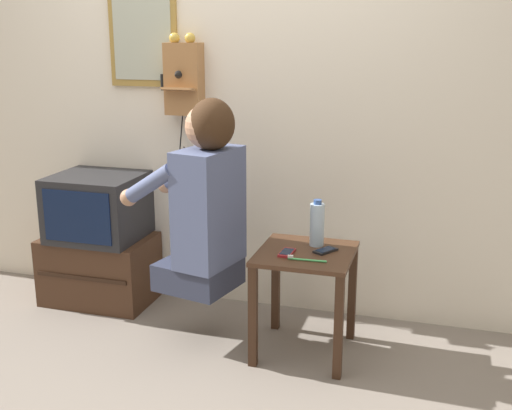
{
  "coord_description": "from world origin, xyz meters",
  "views": [
    {
      "loc": [
        1.14,
        -2.38,
        1.59
      ],
      "look_at": [
        0.28,
        0.49,
        0.77
      ],
      "focal_mm": 45.0,
      "sensor_mm": 36.0,
      "label": 1
    }
  ],
  "objects_px": {
    "water_bottle": "(317,224)",
    "person": "(205,199)",
    "framed_picture": "(143,38)",
    "toothbrush": "(304,259)",
    "wall_phone_antique": "(184,78)",
    "cell_phone_spare": "(325,250)",
    "cell_phone_held": "(287,253)",
    "television": "(98,207)"
  },
  "relations": [
    {
      "from": "person",
      "to": "wall_phone_antique",
      "type": "height_order",
      "value": "wall_phone_antique"
    },
    {
      "from": "person",
      "to": "framed_picture",
      "type": "xyz_separation_m",
      "value": [
        -0.57,
        0.55,
        0.77
      ]
    },
    {
      "from": "framed_picture",
      "to": "water_bottle",
      "type": "relative_size",
      "value": 2.27
    },
    {
      "from": "framed_picture",
      "to": "cell_phone_spare",
      "type": "bearing_deg",
      "value": -21.93
    },
    {
      "from": "television",
      "to": "framed_picture",
      "type": "relative_size",
      "value": 0.93
    },
    {
      "from": "wall_phone_antique",
      "to": "cell_phone_spare",
      "type": "bearing_deg",
      "value": -25.2
    },
    {
      "from": "television",
      "to": "toothbrush",
      "type": "distance_m",
      "value": 1.39
    },
    {
      "from": "television",
      "to": "water_bottle",
      "type": "bearing_deg",
      "value": -7.36
    },
    {
      "from": "cell_phone_held",
      "to": "toothbrush",
      "type": "height_order",
      "value": "toothbrush"
    },
    {
      "from": "framed_picture",
      "to": "cell_phone_held",
      "type": "xyz_separation_m",
      "value": [
        0.99,
        -0.55,
        -1.0
      ]
    },
    {
      "from": "cell_phone_held",
      "to": "water_bottle",
      "type": "xyz_separation_m",
      "value": [
        0.11,
        0.17,
        0.11
      ]
    },
    {
      "from": "framed_picture",
      "to": "toothbrush",
      "type": "height_order",
      "value": "framed_picture"
    },
    {
      "from": "person",
      "to": "water_bottle",
      "type": "relative_size",
      "value": 4.1
    },
    {
      "from": "toothbrush",
      "to": "person",
      "type": "bearing_deg",
      "value": 79.11
    },
    {
      "from": "person",
      "to": "cell_phone_held",
      "type": "bearing_deg",
      "value": -78.11
    },
    {
      "from": "cell_phone_spare",
      "to": "water_bottle",
      "type": "bearing_deg",
      "value": 158.19
    },
    {
      "from": "water_bottle",
      "to": "toothbrush",
      "type": "bearing_deg",
      "value": -92.48
    },
    {
      "from": "wall_phone_antique",
      "to": "framed_picture",
      "type": "distance_m",
      "value": 0.34
    },
    {
      "from": "water_bottle",
      "to": "toothbrush",
      "type": "distance_m",
      "value": 0.26
    },
    {
      "from": "framed_picture",
      "to": "toothbrush",
      "type": "distance_m",
      "value": 1.61
    },
    {
      "from": "person",
      "to": "wall_phone_antique",
      "type": "relative_size",
      "value": 1.18
    },
    {
      "from": "framed_picture",
      "to": "water_bottle",
      "type": "bearing_deg",
      "value": -19.26
    },
    {
      "from": "person",
      "to": "cell_phone_spare",
      "type": "height_order",
      "value": "person"
    },
    {
      "from": "television",
      "to": "water_bottle",
      "type": "relative_size",
      "value": 2.12
    },
    {
      "from": "person",
      "to": "cell_phone_held",
      "type": "height_order",
      "value": "person"
    },
    {
      "from": "person",
      "to": "toothbrush",
      "type": "bearing_deg",
      "value": -85.72
    },
    {
      "from": "cell_phone_held",
      "to": "toothbrush",
      "type": "bearing_deg",
      "value": -32.87
    },
    {
      "from": "television",
      "to": "cell_phone_held",
      "type": "relative_size",
      "value": 3.99
    },
    {
      "from": "cell_phone_spare",
      "to": "water_bottle",
      "type": "height_order",
      "value": "water_bottle"
    },
    {
      "from": "television",
      "to": "framed_picture",
      "type": "bearing_deg",
      "value": 42.45
    },
    {
      "from": "framed_picture",
      "to": "cell_phone_held",
      "type": "bearing_deg",
      "value": -29.15
    },
    {
      "from": "person",
      "to": "cell_phone_held",
      "type": "relative_size",
      "value": 7.73
    },
    {
      "from": "wall_phone_antique",
      "to": "water_bottle",
      "type": "relative_size",
      "value": 3.46
    },
    {
      "from": "wall_phone_antique",
      "to": "cell_phone_held",
      "type": "bearing_deg",
      "value": -34.89
    },
    {
      "from": "water_bottle",
      "to": "cell_phone_held",
      "type": "bearing_deg",
      "value": -124.11
    },
    {
      "from": "cell_phone_held",
      "to": "water_bottle",
      "type": "relative_size",
      "value": 0.53
    },
    {
      "from": "person",
      "to": "framed_picture",
      "type": "relative_size",
      "value": 1.8
    },
    {
      "from": "water_bottle",
      "to": "person",
      "type": "bearing_deg",
      "value": -163.37
    },
    {
      "from": "television",
      "to": "cell_phone_held",
      "type": "bearing_deg",
      "value": -15.51
    },
    {
      "from": "person",
      "to": "wall_phone_antique",
      "type": "distance_m",
      "value": 0.81
    },
    {
      "from": "cell_phone_held",
      "to": "water_bottle",
      "type": "bearing_deg",
      "value": 58.09
    },
    {
      "from": "cell_phone_held",
      "to": "cell_phone_spare",
      "type": "height_order",
      "value": "same"
    }
  ]
}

